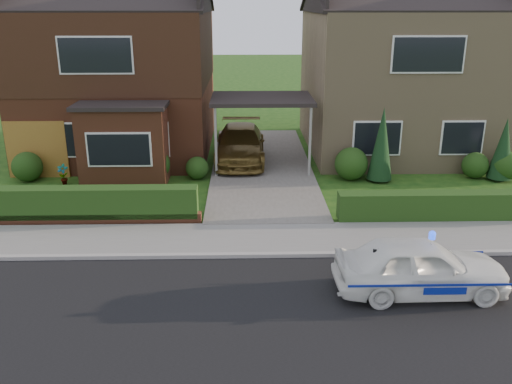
{
  "coord_description": "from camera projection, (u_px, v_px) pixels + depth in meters",
  "views": [
    {
      "loc": [
        -0.7,
        -9.37,
        6.12
      ],
      "look_at": [
        -0.4,
        3.5,
        1.61
      ],
      "focal_mm": 38.0,
      "sensor_mm": 36.0,
      "label": 1
    }
  ],
  "objects": [
    {
      "name": "ground",
      "position": [
        280.0,
        325.0,
        10.88
      ],
      "size": [
        120.0,
        120.0,
        0.0
      ],
      "primitive_type": "plane",
      "color": "#184412",
      "rests_on": "ground"
    },
    {
      "name": "road",
      "position": [
        280.0,
        325.0,
        10.88
      ],
      "size": [
        60.0,
        6.0,
        0.02
      ],
      "primitive_type": "cube",
      "color": "black",
      "rests_on": "ground"
    },
    {
      "name": "kerb",
      "position": [
        272.0,
        255.0,
        13.74
      ],
      "size": [
        60.0,
        0.16,
        0.12
      ],
      "primitive_type": "cube",
      "color": "#9E9993",
      "rests_on": "ground"
    },
    {
      "name": "sidewalk",
      "position": [
        270.0,
        239.0,
        14.73
      ],
      "size": [
        60.0,
        2.0,
        0.1
      ],
      "primitive_type": "cube",
      "color": "slate",
      "rests_on": "ground"
    },
    {
      "name": "driveway",
      "position": [
        262.0,
        166.0,
        21.24
      ],
      "size": [
        3.8,
        12.0,
        0.12
      ],
      "primitive_type": "cube",
      "color": "#666059",
      "rests_on": "ground"
    },
    {
      "name": "house_left",
      "position": [
        121.0,
        61.0,
        22.61
      ],
      "size": [
        7.5,
        9.53,
        7.25
      ],
      "color": "brown",
      "rests_on": "ground"
    },
    {
      "name": "house_right",
      "position": [
        396.0,
        64.0,
        23.0
      ],
      "size": [
        7.5,
        8.06,
        7.25
      ],
      "color": "tan",
      "rests_on": "ground"
    },
    {
      "name": "carport_link",
      "position": [
        262.0,
        100.0,
        20.33
      ],
      "size": [
        3.8,
        3.0,
        2.77
      ],
      "color": "black",
      "rests_on": "ground"
    },
    {
      "name": "garage_door",
      "position": [
        37.0,
        150.0,
        19.74
      ],
      "size": [
        2.2,
        0.1,
        2.1
      ],
      "primitive_type": "cube",
      "color": "brown",
      "rests_on": "ground"
    },
    {
      "name": "dwarf_wall",
      "position": [
        68.0,
        219.0,
        15.69
      ],
      "size": [
        7.7,
        0.25,
        0.36
      ],
      "primitive_type": "cube",
      "color": "brown",
      "rests_on": "ground"
    },
    {
      "name": "hedge_left",
      "position": [
        71.0,
        223.0,
        15.89
      ],
      "size": [
        7.5,
        0.55,
        0.9
      ],
      "primitive_type": "cube",
      "color": "#1B3C13",
      "rests_on": "ground"
    },
    {
      "name": "hedge_right",
      "position": [
        463.0,
        221.0,
        16.05
      ],
      "size": [
        7.5,
        0.55,
        0.8
      ],
      "primitive_type": "cube",
      "color": "#1B3C13",
      "rests_on": "ground"
    },
    {
      "name": "shrub_left_far",
      "position": [
        27.0,
        167.0,
        19.47
      ],
      "size": [
        1.08,
        1.08,
        1.08
      ],
      "primitive_type": "sphere",
      "color": "#1B3C13",
      "rests_on": "ground"
    },
    {
      "name": "shrub_left_mid",
      "position": [
        152.0,
        164.0,
        19.35
      ],
      "size": [
        1.32,
        1.32,
        1.32
      ],
      "primitive_type": "sphere",
      "color": "#1B3C13",
      "rests_on": "ground"
    },
    {
      "name": "shrub_left_near",
      "position": [
        197.0,
        168.0,
        19.74
      ],
      "size": [
        0.84,
        0.84,
        0.84
      ],
      "primitive_type": "sphere",
      "color": "#1B3C13",
      "rests_on": "ground"
    },
    {
      "name": "shrub_right_near",
      "position": [
        351.0,
        164.0,
        19.62
      ],
      "size": [
        1.2,
        1.2,
        1.2
      ],
      "primitive_type": "sphere",
      "color": "#1B3C13",
      "rests_on": "ground"
    },
    {
      "name": "shrub_right_mid",
      "position": [
        475.0,
        165.0,
        19.86
      ],
      "size": [
        0.96,
        0.96,
        0.96
      ],
      "primitive_type": "sphere",
      "color": "#1B3C13",
      "rests_on": "ground"
    },
    {
      "name": "shrub_right_far",
      "position": [
        506.0,
        166.0,
        19.57
      ],
      "size": [
        1.08,
        1.08,
        1.08
      ],
      "primitive_type": "sphere",
      "color": "#1B3C13",
      "rests_on": "ground"
    },
    {
      "name": "conifer_a",
      "position": [
        381.0,
        146.0,
        19.22
      ],
      "size": [
        0.9,
        0.9,
        2.6
      ],
      "primitive_type": "cone",
      "color": "black",
      "rests_on": "ground"
    },
    {
      "name": "conifer_b",
      "position": [
        503.0,
        151.0,
        19.39
      ],
      "size": [
        0.9,
        0.9,
        2.2
      ],
      "primitive_type": "cone",
      "color": "black",
      "rests_on": "ground"
    },
    {
      "name": "police_car",
      "position": [
        420.0,
        267.0,
        11.87
      ],
      "size": [
        3.46,
        3.78,
        1.45
      ],
      "rotation": [
        0.0,
        0.0,
        1.59
      ],
      "color": "white",
      "rests_on": "ground"
    },
    {
      "name": "driveway_car",
      "position": [
        240.0,
        144.0,
        21.54
      ],
      "size": [
        2.0,
        4.75,
        1.37
      ],
      "primitive_type": "imported",
      "rotation": [
        0.0,
        0.0,
        -0.02
      ],
      "color": "brown",
      "rests_on": "driveway"
    },
    {
      "name": "potted_plant_a",
      "position": [
        63.0,
        175.0,
        19.09
      ],
      "size": [
        0.41,
        0.29,
        0.75
      ],
      "primitive_type": "imported",
      "rotation": [
        0.0,
        0.0,
        -0.05
      ],
      "color": "gray",
      "rests_on": "ground"
    },
    {
      "name": "potted_plant_b",
      "position": [
        185.0,
        203.0,
        16.47
      ],
      "size": [
        0.48,
        0.46,
        0.69
      ],
      "primitive_type": "imported",
      "rotation": [
        0.0,
        0.0,
        1.01
      ],
      "color": "gray",
      "rests_on": "ground"
    },
    {
      "name": "potted_plant_c",
      "position": [
        114.0,
        176.0,
        19.14
      ],
      "size": [
        0.44,
        0.44,
        0.67
      ],
      "primitive_type": "imported",
      "rotation": [
        0.0,
        0.0,
        1.75
      ],
      "color": "gray",
      "rests_on": "ground"
    }
  ]
}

